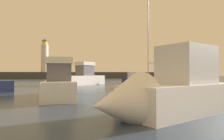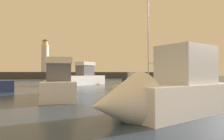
{
  "view_description": "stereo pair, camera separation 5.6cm",
  "coord_description": "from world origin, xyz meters",
  "px_view_note": "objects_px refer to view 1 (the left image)",
  "views": [
    {
      "loc": [
        -5.36,
        -2.25,
        1.83
      ],
      "look_at": [
        0.65,
        17.61,
        2.16
      ],
      "focal_mm": 31.58,
      "sensor_mm": 36.0,
      "label": 1
    },
    {
      "loc": [
        -5.3,
        -2.27,
        1.83
      ],
      "look_at": [
        0.65,
        17.61,
        2.16
      ],
      "focal_mm": 31.58,
      "sensor_mm": 36.0,
      "label": 2
    }
  ],
  "objects_px": {
    "motorboat_6": "(168,92)",
    "lighthouse": "(45,56)",
    "motorboat_1": "(60,84)",
    "motorboat_3": "(135,80)",
    "sailboat_moored": "(154,84)",
    "motorboat_4": "(77,78)"
  },
  "relations": [
    {
      "from": "motorboat_4",
      "to": "motorboat_6",
      "type": "xyz_separation_m",
      "value": [
        1.32,
        -22.6,
        -0.07
      ]
    },
    {
      "from": "sailboat_moored",
      "to": "motorboat_4",
      "type": "bearing_deg",
      "value": 126.52
    },
    {
      "from": "motorboat_3",
      "to": "motorboat_1",
      "type": "bearing_deg",
      "value": -130.9
    },
    {
      "from": "motorboat_4",
      "to": "sailboat_moored",
      "type": "xyz_separation_m",
      "value": [
        7.55,
        -10.2,
        -0.42
      ]
    },
    {
      "from": "motorboat_6",
      "to": "sailboat_moored",
      "type": "height_order",
      "value": "sailboat_moored"
    },
    {
      "from": "lighthouse",
      "to": "sailboat_moored",
      "type": "height_order",
      "value": "lighthouse"
    },
    {
      "from": "motorboat_1",
      "to": "motorboat_6",
      "type": "bearing_deg",
      "value": -62.56
    },
    {
      "from": "motorboat_1",
      "to": "motorboat_3",
      "type": "xyz_separation_m",
      "value": [
        12.58,
        14.52,
        -0.33
      ]
    },
    {
      "from": "motorboat_6",
      "to": "sailboat_moored",
      "type": "distance_m",
      "value": 13.88
    },
    {
      "from": "motorboat_1",
      "to": "motorboat_3",
      "type": "bearing_deg",
      "value": 49.1
    },
    {
      "from": "motorboat_6",
      "to": "lighthouse",
      "type": "bearing_deg",
      "value": 96.8
    },
    {
      "from": "motorboat_3",
      "to": "sailboat_moored",
      "type": "relative_size",
      "value": 0.57
    },
    {
      "from": "lighthouse",
      "to": "sailboat_moored",
      "type": "distance_m",
      "value": 51.84
    },
    {
      "from": "lighthouse",
      "to": "motorboat_6",
      "type": "relative_size",
      "value": 1.36
    },
    {
      "from": "sailboat_moored",
      "to": "motorboat_6",
      "type": "bearing_deg",
      "value": -116.69
    },
    {
      "from": "motorboat_1",
      "to": "motorboat_6",
      "type": "height_order",
      "value": "motorboat_6"
    },
    {
      "from": "lighthouse",
      "to": "motorboat_3",
      "type": "xyz_separation_m",
      "value": [
        15.7,
        -39.2,
        -6.85
      ]
    },
    {
      "from": "lighthouse",
      "to": "motorboat_1",
      "type": "bearing_deg",
      "value": -86.67
    },
    {
      "from": "motorboat_1",
      "to": "sailboat_moored",
      "type": "distance_m",
      "value": 11.31
    },
    {
      "from": "motorboat_4",
      "to": "sailboat_moored",
      "type": "relative_size",
      "value": 0.83
    },
    {
      "from": "motorboat_1",
      "to": "sailboat_moored",
      "type": "relative_size",
      "value": 0.69
    },
    {
      "from": "motorboat_6",
      "to": "sailboat_moored",
      "type": "bearing_deg",
      "value": 63.31
    }
  ]
}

